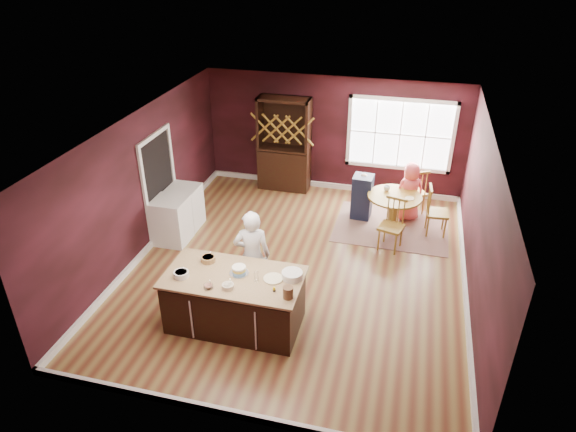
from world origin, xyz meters
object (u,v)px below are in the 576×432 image
object	(u,v)px
hutch	(284,144)
washer	(171,221)
dining_table	(394,205)
baker	(252,256)
chair_south	(391,225)
seated_woman	(410,192)
dryer	(185,207)
high_chair	(362,196)
kitchen_island	(235,301)
layer_cake	(239,270)
chair_east	(438,211)
toddler	(360,182)
chair_north	(414,190)

from	to	relation	value
hutch	washer	distance (m)	3.38
dining_table	baker	bearing A→B (deg)	-125.64
chair_south	hutch	xyz separation A→B (m)	(-2.69, 2.14, 0.58)
seated_woman	dryer	distance (m)	4.73
baker	high_chair	distance (m)	3.55
kitchen_island	dining_table	xyz separation A→B (m)	(2.16, 3.66, 0.10)
layer_cake	dryer	xyz separation A→B (m)	(-2.11, 2.59, -0.53)
kitchen_island	chair_east	world-z (taller)	chair_east
kitchen_island	baker	size ratio (longest dim) A/B	1.28
seated_woman	dryer	size ratio (longest dim) A/B	1.43
layer_cake	hutch	world-z (taller)	hutch
dining_table	layer_cake	bearing A→B (deg)	-120.43
chair_east	layer_cake	bearing A→B (deg)	135.15
kitchen_island	toddler	bearing A→B (deg)	70.59
baker	layer_cake	xyz separation A→B (m)	(0.00, -0.64, 0.16)
chair_east	hutch	distance (m)	3.84
washer	hutch	bearing A→B (deg)	62.47
chair_south	toddler	bearing A→B (deg)	137.68
baker	hutch	world-z (taller)	hutch
hutch	baker	bearing A→B (deg)	-82.33
washer	baker	bearing A→B (deg)	-31.83
kitchen_island	seated_woman	distance (m)	4.81
layer_cake	chair_north	distance (m)	5.05
chair_south	high_chair	size ratio (longest dim) A/B	1.04
layer_cake	seated_woman	size ratio (longest dim) A/B	0.23
high_chair	washer	size ratio (longest dim) A/B	1.09
chair_north	layer_cake	bearing A→B (deg)	30.91
kitchen_island	dryer	xyz separation A→B (m)	(-2.04, 2.68, 0.01)
toddler	kitchen_island	bearing A→B (deg)	-109.41
dryer	seated_woman	bearing A→B (deg)	18.04
dining_table	chair_east	bearing A→B (deg)	-1.85
baker	washer	distance (m)	2.50
seated_woman	dryer	xyz separation A→B (m)	(-4.49, -1.46, -0.20)
dryer	high_chair	bearing A→B (deg)	20.11
dining_table	washer	bearing A→B (deg)	-158.85
dining_table	dryer	size ratio (longest dim) A/B	1.23
layer_cake	toddler	world-z (taller)	layer_cake
high_chair	dryer	bearing A→B (deg)	-156.17
chair_south	high_chair	world-z (taller)	chair_south
dining_table	toddler	bearing A→B (deg)	154.98
dining_table	washer	size ratio (longest dim) A/B	1.19
chair_east	washer	xyz separation A→B (m)	(-5.08, -1.60, -0.07)
high_chair	dining_table	bearing A→B (deg)	-19.97
chair_south	high_chair	bearing A→B (deg)	136.54
baker	seated_woman	size ratio (longest dim) A/B	1.28
chair_east	chair_south	xyz separation A→B (m)	(-0.86, -0.80, -0.00)
chair_east	high_chair	distance (m)	1.60
hutch	chair_north	bearing A→B (deg)	-9.54
washer	dryer	distance (m)	0.64
chair_north	dryer	size ratio (longest dim) A/B	1.19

